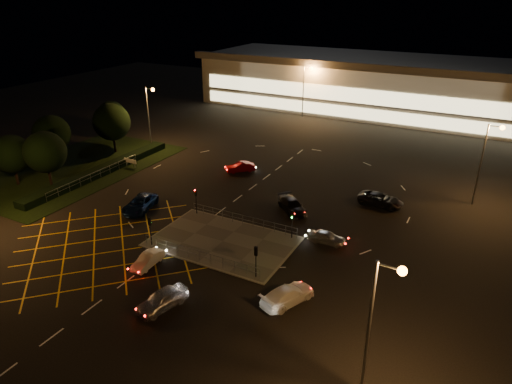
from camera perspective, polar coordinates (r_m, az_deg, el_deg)
The scene contains 26 objects.
ground at distance 49.93m, azimuth -4.92°, elevation -4.68°, with size 180.00×180.00×0.00m, color black.
pedestrian_island at distance 47.49m, azimuth -4.17°, elevation -6.20°, with size 14.00×9.00×0.12m, color #4C4944.
grass_verge at distance 71.42m, azimuth -21.55°, elevation 2.82°, with size 18.00×30.00×0.08m, color black.
hedge at distance 67.70m, azimuth -18.79°, elevation 2.51°, with size 2.00×26.00×1.00m, color black.
supermarket at distance 103.07m, azimuth 14.26°, elevation 13.02°, with size 72.00×26.50×10.50m.
streetlight_se at distance 28.72m, azimuth 15.07°, elevation -14.29°, with size 1.78×0.56×10.03m.
streetlight_nw at distance 74.50m, azimuth -13.13°, elevation 10.01°, with size 1.78×0.56×10.03m.
streetlight_ne at distance 59.12m, azimuth 26.92°, elevation 4.33°, with size 1.78×0.56×10.03m.
streetlight_far_left at distance 92.62m, azimuth 6.21°, elevation 13.19°, with size 1.78×0.56×10.03m.
signal_sw at distance 46.82m, azimuth -13.13°, elevation -4.07°, with size 0.28×0.30×3.15m.
signal_se at distance 40.75m, azimuth -0.01°, elevation -7.94°, with size 0.28×0.30×3.15m.
signal_nw at distance 52.37m, azimuth -7.54°, elevation -0.47°, with size 0.28×0.30×3.15m.
signal_ne at distance 47.02m, azimuth 4.56°, elevation -3.33°, with size 0.28×0.30×3.15m.
tree_a at distance 67.16m, azimuth -28.26°, elevation 4.19°, with size 5.04×5.04×6.86m.
tree_b at distance 73.04m, azimuth -24.20°, elevation 6.66°, with size 5.40×5.40×7.35m.
tree_c at distance 75.05m, azimuth -17.60°, elevation 8.34°, with size 5.76×5.76×7.84m.
tree_d at distance 83.50m, azimuth -17.62°, elevation 9.21°, with size 4.68×4.68×6.37m.
tree_e at distance 64.98m, azimuth -24.87°, elevation 4.55°, with size 5.40×5.40×7.35m.
car_near_silver at distance 39.00m, azimuth -11.64°, elevation -13.01°, with size 1.84×4.58×1.56m, color silver.
car_queue_white at distance 44.56m, azimuth -13.37°, elevation -8.26°, with size 1.30×3.73×1.23m, color silver.
car_left_blue at distance 55.36m, azimuth -14.31°, elevation -1.46°, with size 2.57×5.57×1.55m, color #0C1F4C.
car_far_dkgrey at distance 53.53m, azimuth 4.54°, elevation -1.68°, with size 2.07×5.10×1.48m, color black.
car_right_silver at distance 47.54m, azimuth 8.83°, elevation -5.59°, with size 1.54×3.83×1.31m, color silver.
car_circ_red at distance 65.05m, azimuth -1.96°, elevation 3.14°, with size 1.43×4.11×1.35m, color maroon.
car_east_grey at distance 56.84m, azimuth 15.31°, elevation -0.91°, with size 2.47×5.35×1.49m, color black.
car_approach_white at distance 38.90m, azimuth 3.97°, elevation -12.68°, with size 2.06×5.06×1.47m, color silver.
Camera 1 is at (24.16, -36.48, 24.05)m, focal length 32.00 mm.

